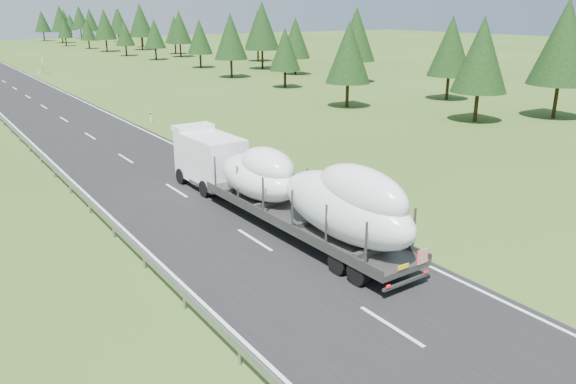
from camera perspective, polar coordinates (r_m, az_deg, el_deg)
ground at (r=26.22m, az=-3.42°, el=-4.91°), size 400.00×400.00×0.00m
highway_sign at (r=103.01m, az=-23.68°, el=11.95°), size 0.08×0.90×2.60m
tree_line_right at (r=119.45m, az=-9.04°, el=16.17°), size 26.28×258.83×11.87m
boat_truck at (r=26.91m, az=-0.44°, el=0.81°), size 2.96×19.00×4.35m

